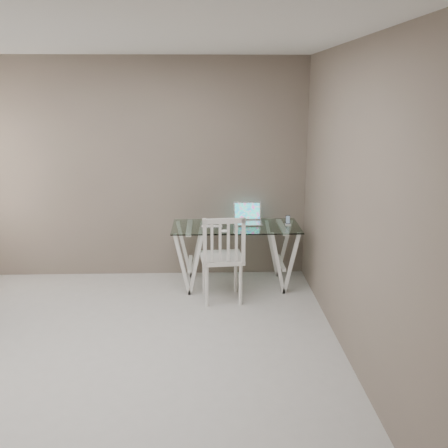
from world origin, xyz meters
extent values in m
plane|color=#B4B1AC|center=(0.00, 0.00, 0.00)|extent=(4.50, 4.50, 0.00)
cube|color=white|center=(0.00, 0.00, 2.70)|extent=(4.00, 4.50, 0.02)
cube|color=#6F6257|center=(0.00, 2.25, 1.35)|extent=(4.00, 0.02, 2.70)
cube|color=#6F6257|center=(2.00, 0.00, 1.35)|extent=(0.02, 4.50, 2.70)
cube|color=silver|center=(1.10, 1.81, 0.74)|extent=(1.50, 0.70, 0.01)
cube|color=white|center=(0.55, 1.81, 0.36)|extent=(0.24, 0.62, 0.72)
cube|color=white|center=(1.65, 1.81, 0.36)|extent=(0.24, 0.62, 0.72)
cube|color=silver|center=(0.93, 1.39, 0.49)|extent=(0.50, 0.50, 0.04)
cylinder|color=silver|center=(0.76, 1.19, 0.23)|extent=(0.04, 0.04, 0.47)
cylinder|color=silver|center=(1.13, 1.23, 0.23)|extent=(0.04, 0.04, 0.47)
cylinder|color=silver|center=(0.72, 1.56, 0.23)|extent=(0.04, 0.04, 0.47)
cylinder|color=silver|center=(1.09, 1.60, 0.23)|extent=(0.04, 0.04, 0.47)
cube|color=silver|center=(0.95, 1.18, 0.75)|extent=(0.46, 0.07, 0.51)
cube|color=silver|center=(1.26, 1.91, 0.75)|extent=(0.34, 0.23, 0.01)
cube|color=#19D899|center=(1.26, 2.06, 0.87)|extent=(0.34, 0.08, 0.22)
cube|color=silver|center=(0.82, 1.79, 0.75)|extent=(0.26, 0.11, 0.01)
ellipsoid|color=white|center=(0.96, 1.52, 0.76)|extent=(0.11, 0.07, 0.04)
cube|color=white|center=(1.72, 1.83, 0.75)|extent=(0.06, 0.06, 0.01)
cube|color=black|center=(1.72, 1.84, 0.81)|extent=(0.05, 0.03, 0.10)
camera|label=1|loc=(0.78, -3.87, 2.29)|focal=40.00mm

